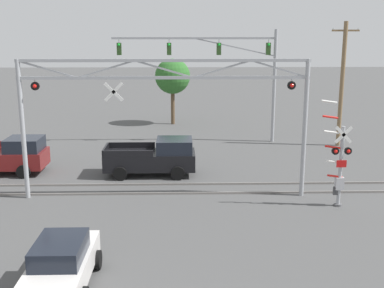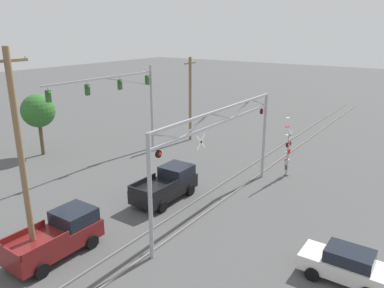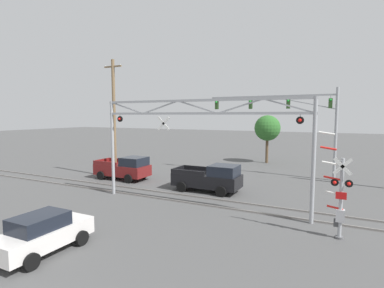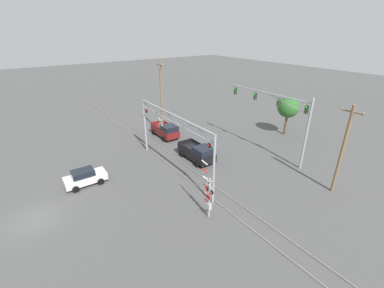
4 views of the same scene
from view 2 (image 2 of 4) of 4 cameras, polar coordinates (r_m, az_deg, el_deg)
The scene contains 11 objects.
rail_track_near at distance 24.23m, azimuth 3.51°, elevation -9.45°, with size 80.00×0.08×0.10m, color gray.
rail_track_far at distance 24.92m, azimuth 0.66°, elevation -8.63°, with size 80.00×0.08×0.10m, color gray.
crossing_gantry at distance 22.39m, azimuth 4.32°, elevation 0.96°, with size 13.14×0.26×6.43m.
crossing_signal_mast at distance 29.36m, azimuth 14.36°, elevation -1.43°, with size 1.47×0.35×4.79m.
traffic_signal_span at distance 32.56m, azimuth -9.64°, elevation 7.35°, with size 11.28×0.39×7.80m.
pickup_truck_lead at distance 25.06m, azimuth -3.83°, elevation -6.18°, with size 4.87×2.30×1.99m.
pickup_truck_following at distance 20.41m, azimuth -19.74°, elevation -13.02°, with size 4.74×2.30×1.99m.
sedan_waiting at distance 18.86m, azimuth 22.36°, elevation -16.65°, with size 1.91×3.85×1.59m.
utility_pole_left at distance 18.30m, azimuth -24.53°, elevation -2.37°, with size 1.80×0.28×10.23m.
utility_pole_right at distance 37.39m, azimuth -0.28°, elevation 7.01°, with size 1.80×0.28×8.30m.
background_tree_beyond_span at distance 35.48m, azimuth -22.40°, elevation 4.67°, with size 2.93×2.93×5.49m.
Camera 2 is at (-18.60, 2.19, 10.91)m, focal length 35.00 mm.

